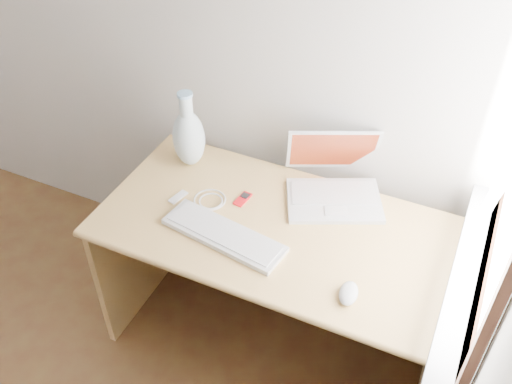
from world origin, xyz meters
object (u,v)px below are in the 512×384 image
at_px(laptop, 339,184).
at_px(vase, 189,136).
at_px(desk, 285,249).
at_px(external_keyboard, 224,235).

xyz_separation_m(laptop, vase, (-0.64, -0.06, 0.08)).
bearing_deg(vase, desk, -13.48).
distance_m(laptop, external_keyboard, 0.51).
height_order(external_keyboard, vase, vase).
bearing_deg(desk, external_keyboard, -125.84).
height_order(desk, vase, vase).
relative_size(laptop, external_keyboard, 0.89).
xyz_separation_m(external_keyboard, vase, (-0.33, 0.34, 0.13)).
relative_size(external_keyboard, vase, 1.44).
height_order(laptop, vase, vase).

